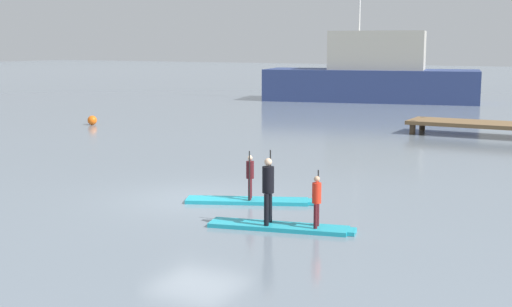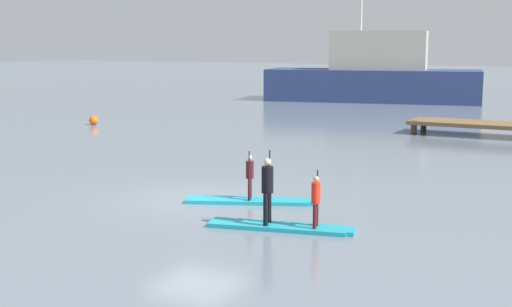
{
  "view_description": "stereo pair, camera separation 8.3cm",
  "coord_description": "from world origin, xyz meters",
  "px_view_note": "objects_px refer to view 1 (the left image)",
  "views": [
    {
      "loc": [
        10.46,
        -15.84,
        4.27
      ],
      "look_at": [
        0.9,
        1.77,
        1.11
      ],
      "focal_mm": 49.2,
      "sensor_mm": 36.0,
      "label": 1
    },
    {
      "loc": [
        10.53,
        -15.8,
        4.27
      ],
      "look_at": [
        0.9,
        1.77,
        1.11
      ],
      "focal_mm": 49.2,
      "sensor_mm": 36.0,
      "label": 2
    }
  ],
  "objects_px": {
    "paddler_child_solo": "(250,175)",
    "paddler_child_front": "(317,198)",
    "paddler_adult": "(268,186)",
    "mooring_buoy_near": "(92,120)",
    "fishing_boat_white_large": "(373,75)",
    "paddleboard_near": "(250,201)",
    "paddleboard_far": "(281,227)"
  },
  "relations": [
    {
      "from": "paddler_child_solo",
      "to": "paddler_child_front",
      "type": "distance_m",
      "value": 3.3
    },
    {
      "from": "paddler_adult",
      "to": "paddler_child_front",
      "type": "xyz_separation_m",
      "value": [
        1.11,
        0.27,
        -0.22
      ]
    },
    {
      "from": "paddler_child_front",
      "to": "mooring_buoy_near",
      "type": "xyz_separation_m",
      "value": [
        -18.95,
        13.86,
        -0.53
      ]
    },
    {
      "from": "paddler_adult",
      "to": "fishing_boat_white_large",
      "type": "relative_size",
      "value": 0.11
    },
    {
      "from": "paddler_adult",
      "to": "paddler_child_solo",
      "type": "bearing_deg",
      "value": 128.08
    },
    {
      "from": "paddler_child_front",
      "to": "fishing_boat_white_large",
      "type": "distance_m",
      "value": 37.37
    },
    {
      "from": "paddleboard_near",
      "to": "paddler_child_solo",
      "type": "bearing_deg",
      "value": -30.19
    },
    {
      "from": "paddler_child_front",
      "to": "fishing_boat_white_large",
      "type": "relative_size",
      "value": 0.08
    },
    {
      "from": "mooring_buoy_near",
      "to": "paddler_child_front",
      "type": "bearing_deg",
      "value": -36.19
    },
    {
      "from": "paddler_adult",
      "to": "paddleboard_near",
      "type": "bearing_deg",
      "value": 128.19
    },
    {
      "from": "paddler_child_solo",
      "to": "paddler_child_front",
      "type": "relative_size",
      "value": 1.03
    },
    {
      "from": "paddleboard_far",
      "to": "paddler_child_front",
      "type": "xyz_separation_m",
      "value": [
        0.8,
        0.2,
        0.72
      ]
    },
    {
      "from": "paddleboard_near",
      "to": "paddleboard_far",
      "type": "bearing_deg",
      "value": -46.0
    },
    {
      "from": "paddleboard_near",
      "to": "mooring_buoy_near",
      "type": "bearing_deg",
      "value": 143.39
    },
    {
      "from": "paddler_adult",
      "to": "mooring_buoy_near",
      "type": "height_order",
      "value": "paddler_adult"
    },
    {
      "from": "paddleboard_far",
      "to": "paddler_child_front",
      "type": "distance_m",
      "value": 1.1
    },
    {
      "from": "paddleboard_near",
      "to": "fishing_boat_white_large",
      "type": "distance_m",
      "value": 34.89
    },
    {
      "from": "paddler_child_solo",
      "to": "fishing_boat_white_large",
      "type": "bearing_deg",
      "value": 103.82
    },
    {
      "from": "mooring_buoy_near",
      "to": "fishing_boat_white_large",
      "type": "bearing_deg",
      "value": 70.15
    },
    {
      "from": "paddler_child_solo",
      "to": "mooring_buoy_near",
      "type": "relative_size",
      "value": 2.73
    },
    {
      "from": "paddler_child_front",
      "to": "fishing_boat_white_large",
      "type": "height_order",
      "value": "fishing_boat_white_large"
    },
    {
      "from": "paddleboard_near",
      "to": "paddler_adult",
      "type": "relative_size",
      "value": 1.99
    },
    {
      "from": "paddleboard_near",
      "to": "fishing_boat_white_large",
      "type": "relative_size",
      "value": 0.21
    },
    {
      "from": "paddleboard_near",
      "to": "paddler_adult",
      "type": "bearing_deg",
      "value": -51.81
    },
    {
      "from": "paddler_adult",
      "to": "paddler_child_front",
      "type": "distance_m",
      "value": 1.16
    },
    {
      "from": "paddleboard_near",
      "to": "paddler_child_solo",
      "type": "xyz_separation_m",
      "value": [
        0.01,
        -0.01,
        0.73
      ]
    },
    {
      "from": "paddler_child_solo",
      "to": "paddler_child_front",
      "type": "xyz_separation_m",
      "value": [
        2.75,
        -1.83,
        -0.0
      ]
    },
    {
      "from": "paddler_child_solo",
      "to": "paddleboard_far",
      "type": "xyz_separation_m",
      "value": [
        1.95,
        -2.03,
        -0.73
      ]
    },
    {
      "from": "fishing_boat_white_large",
      "to": "paddleboard_far",
      "type": "bearing_deg",
      "value": -74.01
    },
    {
      "from": "paddleboard_near",
      "to": "paddler_adult",
      "type": "xyz_separation_m",
      "value": [
        1.65,
        -2.1,
        0.94
      ]
    },
    {
      "from": "fishing_boat_white_large",
      "to": "paddleboard_near",
      "type": "bearing_deg",
      "value": -76.2
    },
    {
      "from": "paddleboard_far",
      "to": "paddler_adult",
      "type": "bearing_deg",
      "value": -167.87
    }
  ]
}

